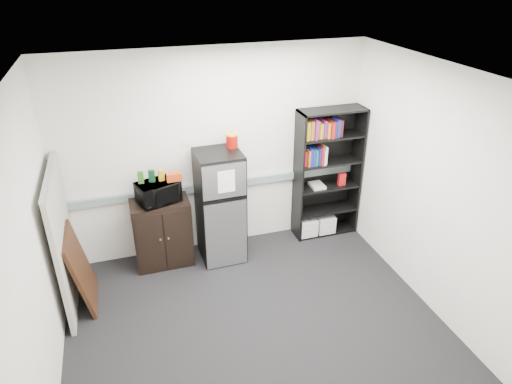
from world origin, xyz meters
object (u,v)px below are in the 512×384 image
cubicle_partition (63,240)px  cabinet (162,232)px  bookshelf (326,171)px  refrigerator (220,207)px  microwave (158,192)px

cubicle_partition → cabinet: (1.11, 0.42, -0.36)m
cubicle_partition → cabinet: cubicle_partition is taller
bookshelf → cabinet: (-2.30, -0.07, -0.52)m
bookshelf → cabinet: 2.36m
cubicle_partition → cabinet: bearing=20.8°
refrigerator → cubicle_partition: bearing=-170.9°
cabinet → refrigerator: (0.76, -0.08, 0.29)m
bookshelf → cabinet: bookshelf is taller
bookshelf → refrigerator: (-1.54, -0.15, -0.23)m
cubicle_partition → refrigerator: cubicle_partition is taller
microwave → refrigerator: 0.82m
microwave → refrigerator: (0.76, -0.06, -0.30)m
cabinet → refrigerator: refrigerator is taller
cubicle_partition → microwave: (1.11, 0.40, 0.23)m
bookshelf → microwave: 2.30m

